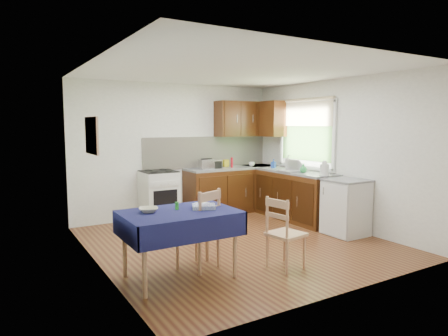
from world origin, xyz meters
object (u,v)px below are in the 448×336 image
dining_table (179,220)px  dish_rack (293,170)px  chair_near (284,231)px  chair_far (201,227)px  toaster (206,164)px  kettle (324,169)px  sandwich_press (212,164)px

dining_table → dish_rack: 3.27m
dining_table → dish_rack: bearing=6.5°
dining_table → chair_near: bearing=-38.3°
chair_far → toaster: (1.40, 2.44, 0.48)m
chair_far → kettle: kettle is taller
dish_rack → toaster: bearing=116.8°
toaster → kettle: bearing=-65.8°
dish_rack → kettle: 0.74m
dining_table → kettle: size_ratio=5.10×
sandwich_press → dish_rack: size_ratio=0.64×
chair_near → dish_rack: bearing=-52.7°
dish_rack → dining_table: bearing=-174.1°
chair_far → kettle: size_ratio=3.93×
dish_rack → chair_far: bearing=-173.1°
chair_near → kettle: 2.16m
sandwich_press → dish_rack: (1.02, -1.18, -0.06)m
dining_table → toaster: bearing=35.8°
toaster → kettle: kettle is taller
chair_far → chair_near: (0.86, -0.50, -0.05)m
toaster → sandwich_press: toaster is taller
sandwich_press → kettle: bearing=-66.5°
chair_near → chair_far: bearing=50.5°
dining_table → sandwich_press: (1.89, 2.64, 0.32)m
sandwich_press → kettle: 2.19m
sandwich_press → chair_near: bearing=-108.7°
chair_far → kettle: 2.75m
chair_far → dish_rack: bearing=-175.1°
dining_table → toaster: (1.72, 2.55, 0.33)m
sandwich_press → dining_table: bearing=-131.3°
chair_far → sandwich_press: (1.57, 2.53, 0.47)m
chair_far → kettle: bearing=170.7°
chair_far → dish_rack: dish_rack is taller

